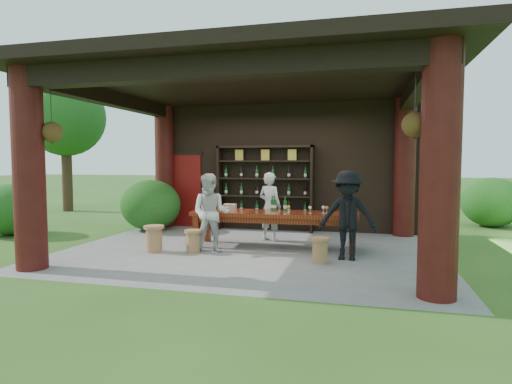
% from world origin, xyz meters
% --- Properties ---
extents(ground, '(90.00, 90.00, 0.00)m').
position_xyz_m(ground, '(0.00, 0.00, 0.00)').
color(ground, '#2D5119').
rests_on(ground, ground).
extents(pavilion, '(7.50, 6.00, 3.60)m').
position_xyz_m(pavilion, '(-0.01, 0.43, 2.13)').
color(pavilion, slate).
rests_on(pavilion, ground).
extents(wine_shelf, '(2.51, 0.38, 2.21)m').
position_xyz_m(wine_shelf, '(-0.29, 2.45, 1.11)').
color(wine_shelf, black).
rests_on(wine_shelf, ground).
extents(tasting_table, '(3.43, 0.91, 0.75)m').
position_xyz_m(tasting_table, '(0.41, 0.32, 0.63)').
color(tasting_table, '#61160D').
rests_on(tasting_table, ground).
extents(stool_near_left, '(0.34, 0.34, 0.45)m').
position_xyz_m(stool_near_left, '(-1.04, -0.54, 0.24)').
color(stool_near_left, '#9D683E').
rests_on(stool_near_left, ground).
extents(stool_near_right, '(0.34, 0.34, 0.45)m').
position_xyz_m(stool_near_right, '(1.47, -0.81, 0.24)').
color(stool_near_right, '#9D683E').
rests_on(stool_near_right, ground).
extents(stool_far_left, '(0.40, 0.40, 0.53)m').
position_xyz_m(stool_far_left, '(-1.81, -0.68, 0.28)').
color(stool_far_left, '#9D683E').
rests_on(stool_far_left, ground).
extents(host, '(0.66, 0.56, 1.55)m').
position_xyz_m(host, '(0.15, 1.09, 0.78)').
color(host, beige).
rests_on(host, ground).
extents(guest_woman, '(0.83, 0.68, 1.56)m').
position_xyz_m(guest_woman, '(-0.71, -0.43, 0.78)').
color(guest_woman, beige).
rests_on(guest_woman, ground).
extents(guest_man, '(1.10, 0.68, 1.63)m').
position_xyz_m(guest_man, '(1.93, -0.42, 0.81)').
color(guest_man, black).
rests_on(guest_man, ground).
extents(table_bottles, '(0.37, 0.14, 0.31)m').
position_xyz_m(table_bottles, '(0.42, 0.63, 0.90)').
color(table_bottles, '#194C1E').
rests_on(table_bottles, tasting_table).
extents(table_glasses, '(0.84, 0.19, 0.15)m').
position_xyz_m(table_glasses, '(1.20, 0.29, 0.82)').
color(table_glasses, silver).
rests_on(table_glasses, tasting_table).
extents(napkin_basket, '(0.26, 0.18, 0.14)m').
position_xyz_m(napkin_basket, '(-0.56, 0.32, 0.82)').
color(napkin_basket, '#BF6672').
rests_on(napkin_basket, tasting_table).
extents(shrubs, '(14.70, 9.52, 1.36)m').
position_xyz_m(shrubs, '(1.90, 1.07, 0.55)').
color(shrubs, '#194C14').
rests_on(shrubs, ground).
extents(trees, '(20.80, 10.34, 4.80)m').
position_xyz_m(trees, '(3.68, 1.75, 3.37)').
color(trees, '#3F2819').
rests_on(trees, ground).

